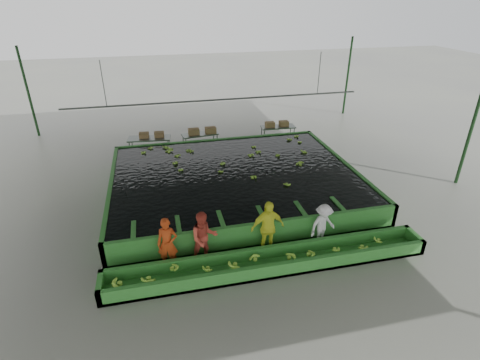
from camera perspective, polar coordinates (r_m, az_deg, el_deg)
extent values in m
plane|color=gray|center=(14.62, 0.45, -4.36)|extent=(80.00, 80.00, 0.00)
cube|color=gray|center=(12.76, 0.53, 15.19)|extent=(20.00, 22.00, 0.04)
cube|color=black|center=(15.50, -0.84, 1.14)|extent=(9.70, 7.70, 0.00)
cylinder|color=#59605B|center=(17.99, -3.35, 12.10)|extent=(0.08, 0.08, 14.00)
cylinder|color=#59605B|center=(17.63, -20.12, 13.60)|extent=(0.04, 0.04, 2.00)
cylinder|color=#59605B|center=(19.23, 11.97, 15.62)|extent=(0.04, 0.04, 2.00)
imported|color=#BC3C13|center=(11.52, -10.99, -9.51)|extent=(0.68, 0.51, 1.69)
imported|color=#C44131|center=(11.55, -5.51, -8.77)|extent=(0.92, 0.75, 1.76)
imported|color=#F7FF34|center=(11.88, 4.22, -7.27)|extent=(1.13, 0.55, 1.87)
imported|color=white|center=(12.60, 12.52, -6.71)|extent=(1.09, 0.81, 1.50)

